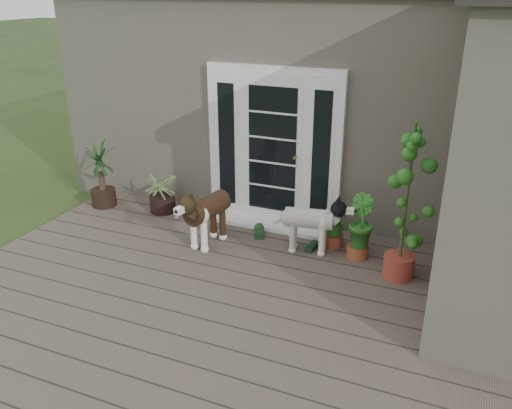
% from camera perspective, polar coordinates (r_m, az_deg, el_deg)
% --- Properties ---
extents(deck, '(6.20, 4.60, 0.12)m').
position_cam_1_polar(deck, '(5.73, -4.38, -10.97)').
color(deck, '#6B5B4C').
rests_on(deck, ground).
extents(house_main, '(7.40, 4.00, 3.10)m').
position_cam_1_polar(house_main, '(8.91, 7.99, 11.72)').
color(house_main, '#665E54').
rests_on(house_main, ground).
extents(door_unit, '(1.90, 0.14, 2.15)m').
position_cam_1_polar(door_unit, '(7.15, 1.90, 6.23)').
color(door_unit, white).
rests_on(door_unit, deck).
extents(door_step, '(1.60, 0.40, 0.05)m').
position_cam_1_polar(door_step, '(7.35, 1.24, -2.05)').
color(door_step, white).
rests_on(door_step, deck).
extents(brindle_dog, '(0.52, 0.94, 0.74)m').
position_cam_1_polar(brindle_dog, '(6.70, -5.23, -1.44)').
color(brindle_dog, '#3D2516').
rests_on(brindle_dog, deck).
extents(white_dog, '(0.84, 0.47, 0.66)m').
position_cam_1_polar(white_dog, '(6.54, 5.74, -2.50)').
color(white_dog, white).
rests_on(white_dog, deck).
extents(spider_plant, '(0.78, 0.78, 0.66)m').
position_cam_1_polar(spider_plant, '(7.79, -10.19, 1.51)').
color(spider_plant, '#80995E').
rests_on(spider_plant, deck).
extents(yucca, '(0.84, 0.84, 1.01)m').
position_cam_1_polar(yucca, '(8.16, -16.47, 3.21)').
color(yucca, black).
rests_on(yucca, deck).
extents(herb_a, '(0.53, 0.53, 0.48)m').
position_cam_1_polar(herb_a, '(6.76, 8.51, -2.59)').
color(herb_a, '#29601B').
rests_on(herb_a, deck).
extents(herb_b, '(0.56, 0.56, 0.60)m').
position_cam_1_polar(herb_b, '(6.51, 11.08, -3.29)').
color(herb_b, '#225C1A').
rests_on(herb_b, deck).
extents(herb_c, '(0.42, 0.42, 0.50)m').
position_cam_1_polar(herb_c, '(6.57, 21.08, -4.67)').
color(herb_c, '#19591B').
rests_on(herb_c, deck).
extents(sapling, '(0.67, 0.67, 1.87)m').
position_cam_1_polar(sapling, '(5.94, 16.00, 0.37)').
color(sapling, '#205B1A').
rests_on(sapling, deck).
extents(clog_left, '(0.27, 0.37, 0.10)m').
position_cam_1_polar(clog_left, '(7.05, 0.33, -2.94)').
color(clog_left, '#173A18').
rests_on(clog_left, deck).
extents(clog_right, '(0.15, 0.28, 0.08)m').
position_cam_1_polar(clog_right, '(6.72, 6.06, -4.55)').
color(clog_right, black).
rests_on(clog_right, deck).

